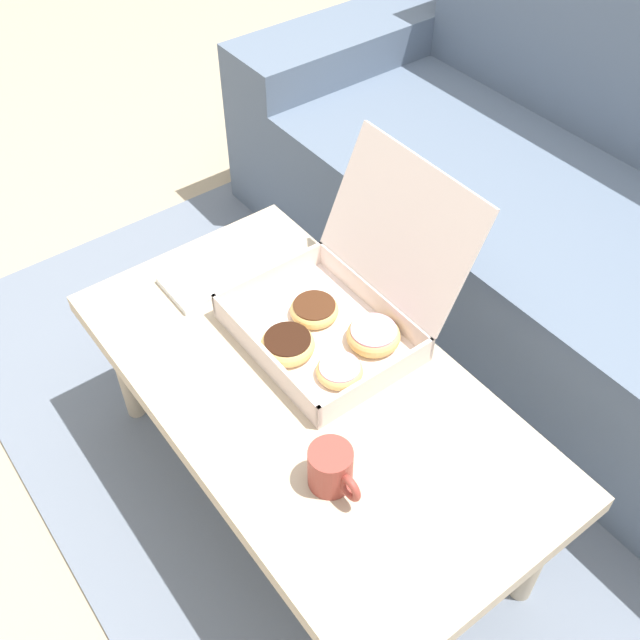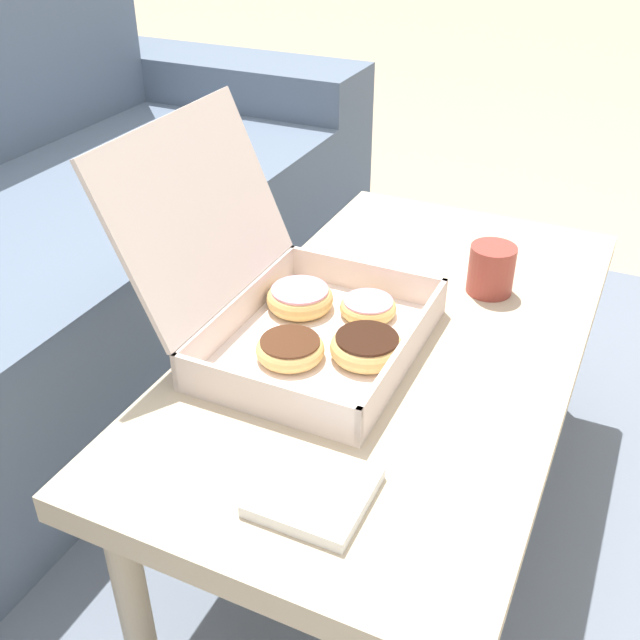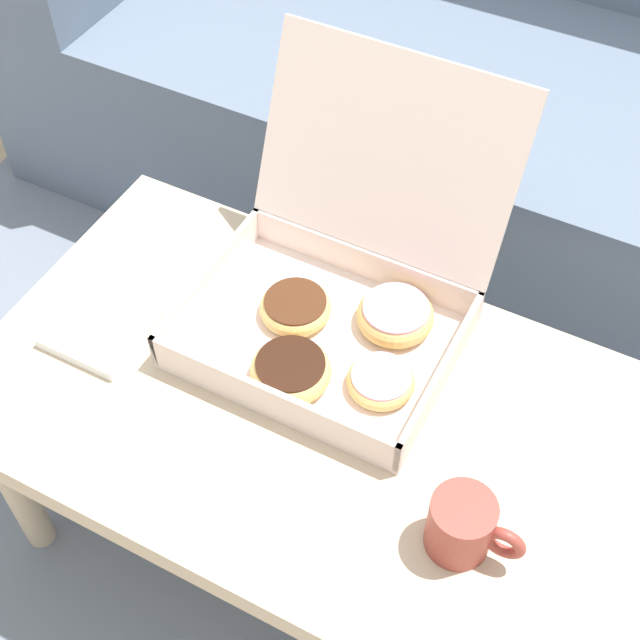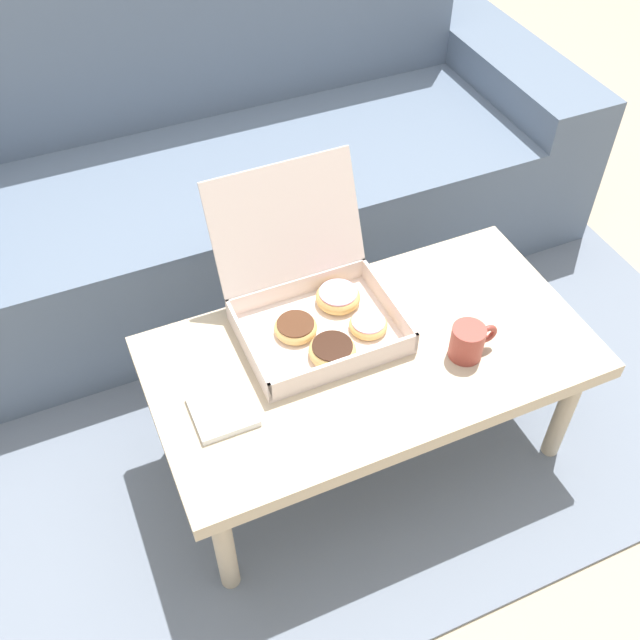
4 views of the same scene
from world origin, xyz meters
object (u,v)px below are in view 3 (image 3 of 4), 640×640
object	(u,v)px
coffee_table	(345,436)
coffee_mug	(463,526)
pastry_box	(342,301)
couch	(554,97)

from	to	relation	value
coffee_table	coffee_mug	bearing A→B (deg)	-25.79
pastry_box	coffee_mug	size ratio (longest dim) A/B	3.40
couch	coffee_mug	distance (m)	1.03
pastry_box	coffee_mug	xyz separation A→B (m)	(0.26, -0.22, -0.01)
couch	pastry_box	size ratio (longest dim) A/B	5.41
pastry_box	coffee_mug	world-z (taller)	pastry_box
couch	pastry_box	world-z (taller)	couch
coffee_table	pastry_box	world-z (taller)	pastry_box
coffee_table	pastry_box	distance (m)	0.18
couch	pastry_box	xyz separation A→B (m)	(-0.07, -0.78, 0.16)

